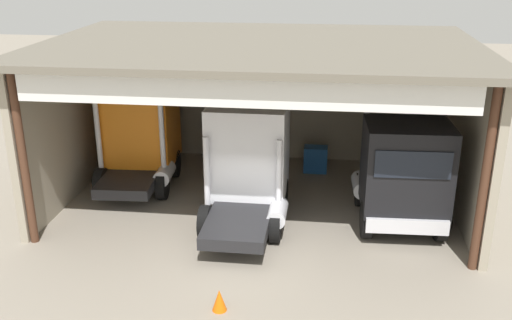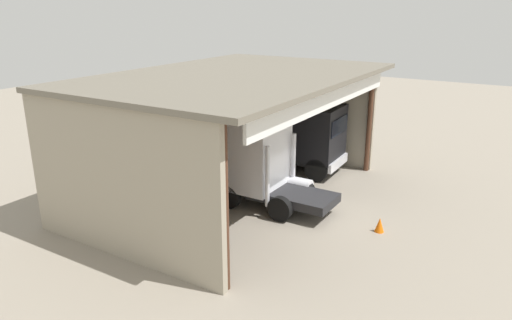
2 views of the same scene
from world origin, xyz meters
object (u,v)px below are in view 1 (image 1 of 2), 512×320
at_px(truck_black_center_right_bay, 402,173).
at_px(traffic_cone, 219,300).
at_px(truck_white_center_bay, 248,160).
at_px(oil_drum, 219,154).
at_px(tool_cart, 315,159).
at_px(truck_orange_right_bay, 140,134).

relative_size(truck_black_center_right_bay, traffic_cone, 8.53).
xyz_separation_m(truck_white_center_bay, oil_drum, (-1.80, 4.43, -1.49)).
bearing_deg(tool_cart, oil_drum, 176.55).
relative_size(tool_cart, traffic_cone, 1.79).
distance_m(oil_drum, traffic_cone, 9.92).
xyz_separation_m(truck_black_center_right_bay, tool_cart, (-2.70, 4.46, -1.30)).
height_order(truck_orange_right_bay, tool_cart, truck_orange_right_bay).
height_order(truck_white_center_bay, tool_cart, truck_white_center_bay).
height_order(truck_white_center_bay, oil_drum, truck_white_center_bay).
bearing_deg(truck_black_center_right_bay, truck_white_center_bay, -5.20).
xyz_separation_m(truck_orange_right_bay, tool_cart, (6.33, 1.92, -1.38)).
height_order(truck_orange_right_bay, oil_drum, truck_orange_right_bay).
bearing_deg(truck_orange_right_bay, tool_cart, 13.94).
xyz_separation_m(truck_orange_right_bay, traffic_cone, (4.28, -7.60, -1.60)).
bearing_deg(truck_orange_right_bay, truck_white_center_bay, -30.99).
xyz_separation_m(oil_drum, traffic_cone, (1.80, -9.75, -0.16)).
relative_size(truck_white_center_bay, tool_cart, 5.05).
bearing_deg(truck_orange_right_bay, oil_drum, 38.11).
distance_m(truck_orange_right_bay, tool_cart, 6.76).
bearing_deg(tool_cart, truck_black_center_right_bay, -58.77).
height_order(truck_orange_right_bay, truck_white_center_bay, truck_white_center_bay).
bearing_deg(tool_cart, truck_white_center_bay, -116.17).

